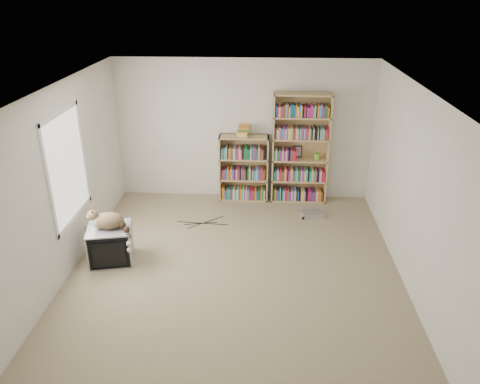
{
  "coord_description": "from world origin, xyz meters",
  "views": [
    {
      "loc": [
        0.36,
        -5.45,
        3.64
      ],
      "look_at": [
        0.01,
        1.0,
        0.73
      ],
      "focal_mm": 35.0,
      "sensor_mm": 36.0,
      "label": 1
    }
  ],
  "objects_px": {
    "cat": "(112,224)",
    "dvd_player": "(312,214)",
    "crt_tv": "(111,244)",
    "bookcase_tall": "(300,152)",
    "bookcase_short": "(244,171)"
  },
  "relations": [
    {
      "from": "cat",
      "to": "bookcase_tall",
      "type": "xyz_separation_m",
      "value": [
        2.71,
        2.23,
        0.32
      ]
    },
    {
      "from": "bookcase_short",
      "to": "dvd_player",
      "type": "relative_size",
      "value": 3.3
    },
    {
      "from": "bookcase_tall",
      "to": "bookcase_short",
      "type": "relative_size",
      "value": 1.63
    },
    {
      "from": "crt_tv",
      "to": "dvd_player",
      "type": "xyz_separation_m",
      "value": [
        2.98,
        1.52,
        -0.22
      ]
    },
    {
      "from": "bookcase_tall",
      "to": "dvd_player",
      "type": "bearing_deg",
      "value": -72.46
    },
    {
      "from": "crt_tv",
      "to": "bookcase_short",
      "type": "bearing_deg",
      "value": 38.57
    },
    {
      "from": "crt_tv",
      "to": "cat",
      "type": "relative_size",
      "value": 1.07
    },
    {
      "from": "bookcase_tall",
      "to": "dvd_player",
      "type": "xyz_separation_m",
      "value": [
        0.21,
        -0.67,
        -0.88
      ]
    },
    {
      "from": "bookcase_tall",
      "to": "bookcase_short",
      "type": "height_order",
      "value": "bookcase_tall"
    },
    {
      "from": "bookcase_short",
      "to": "bookcase_tall",
      "type": "bearing_deg",
      "value": 0.0
    },
    {
      "from": "bookcase_short",
      "to": "dvd_player",
      "type": "distance_m",
      "value": 1.46
    },
    {
      "from": "cat",
      "to": "dvd_player",
      "type": "xyz_separation_m",
      "value": [
        2.92,
        1.56,
        -0.56
      ]
    },
    {
      "from": "bookcase_tall",
      "to": "dvd_player",
      "type": "distance_m",
      "value": 1.13
    },
    {
      "from": "bookcase_short",
      "to": "dvd_player",
      "type": "bearing_deg",
      "value": -29.34
    },
    {
      "from": "crt_tv",
      "to": "cat",
      "type": "height_order",
      "value": "cat"
    }
  ]
}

